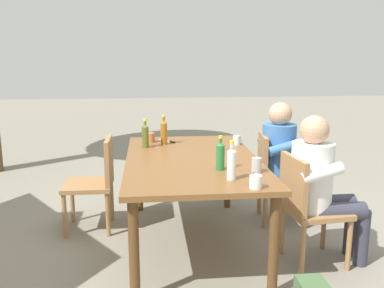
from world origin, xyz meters
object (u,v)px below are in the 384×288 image
Objects in this scene: dining_table at (192,167)px; cup_steel at (257,165)px; chair_near_left at (306,204)px; backpack_by_near_side at (218,176)px; bottle_green at (220,155)px; bottle_clear at (232,163)px; table_knife at (168,141)px; chair_far_right at (97,179)px; cup_glass at (237,140)px; cup_terracotta at (151,138)px; person_in_white_shirt at (321,183)px; bottle_olive at (145,135)px; person_in_plaid_shirt at (286,156)px; bottle_amber at (164,132)px; cup_white at (256,182)px; chair_near_right at (274,173)px.

cup_steel reaches higher than dining_table.
backpack_by_near_side is at bearing 13.41° from chair_near_left.
bottle_green is 2.40× the size of cup_steel.
table_knife is at bearing 15.84° from bottle_clear.
chair_far_right is 9.68× the size of cup_glass.
chair_far_right is 3.32× the size of bottle_green.
bottle_green reaches higher than cup_terracotta.
person_in_white_shirt is (0.01, -0.11, 0.17)m from chair_near_left.
bottle_olive is at bearing 136.36° from backpack_by_near_side.
person_in_plaid_shirt is 1.36m from bottle_olive.
bottle_clear is (-0.26, -0.04, 0.01)m from bottle_green.
cup_steel is 1.88m from backpack_by_near_side.
dining_table is 0.97m from chair_near_left.
bottle_amber is 0.65× the size of backpack_by_near_side.
dining_table is at bearing -116.35° from chair_far_right.
backpack_by_near_side is (1.68, -0.26, -0.67)m from bottle_green.
person_in_plaid_shirt is 1.16m from table_knife.
bottle_olive is (0.87, 1.24, 0.40)m from chair_near_left.
person_in_white_shirt is 0.77m from cup_white.
backpack_by_near_side is (0.86, -0.82, -0.67)m from bottle_olive.
person_in_white_shirt is 13.34× the size of cup_white.
cup_white is at bearing 153.69° from person_in_plaid_shirt.
chair_near_right is 0.74× the size of person_in_white_shirt.
cup_glass is at bearing -2.90° from cup_steel.
chair_far_right is at bearing 90.34° from chair_near_right.
dining_table is 1.46m from backpack_by_near_side.
chair_near_right is at bearing 85.07° from person_in_plaid_shirt.
chair_far_right is at bearing 90.02° from person_in_plaid_shirt.
chair_near_left is 1.56m from bottle_olive.
cup_steel reaches higher than cup_terracotta.
chair_far_right is at bearing 63.65° from dining_table.
cup_terracotta is at bearing 26.74° from dining_table.
backpack_by_near_side is at bearing 30.58° from person_in_plaid_shirt.
bottle_clear reaches higher than cup_steel.
cup_steel reaches higher than cup_white.
cup_white is (-0.43, 0.63, 0.16)m from person_in_white_shirt.
dining_table is at bearing -166.43° from table_knife.
bottle_clear is at bearing 108.08° from chair_near_left.
chair_near_right is 1.69m from chair_far_right.
cup_white is at bearing 124.25° from person_in_white_shirt.
person_in_plaid_shirt reaches higher than chair_near_left.
chair_near_left is 9.28× the size of cup_terracotta.
chair_near_left is 3.05× the size of bottle_amber.
chair_near_left is at bearing -71.92° from bottle_clear.
table_knife is (0.22, 0.64, -0.04)m from cup_glass.
backpack_by_near_side is (0.61, -0.60, -0.56)m from table_knife.
table_knife is at bearing 45.26° from person_in_white_shirt.
chair_far_right is (-0.01, 1.69, 0.00)m from chair_near_right.
bottle_clear is at bearing 149.13° from chair_near_right.
cup_terracotta is at bearing -63.88° from chair_far_right.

